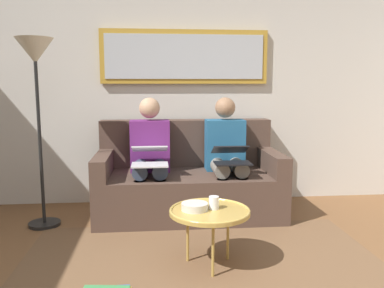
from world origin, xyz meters
The scene contains 12 objects.
wall_rear centered at (0.00, -2.60, 1.30)m, with size 6.00×0.12×2.60m, color beige.
area_rug centered at (0.00, -0.85, 0.00)m, with size 2.60×1.80×0.01m, color brown.
couch centered at (0.00, -2.12, 0.31)m, with size 1.76×0.90×0.90m.
framed_mirror centered at (0.00, -2.51, 1.55)m, with size 1.75×0.05×0.56m.
coffee_table centered at (-0.05, -0.90, 0.39)m, with size 0.56×0.56×0.42m.
cup centered at (-0.08, -0.93, 0.45)m, with size 0.07×0.07×0.09m, color silver.
bowl centered at (0.06, -0.91, 0.43)m, with size 0.18×0.18×0.05m, color beige.
person_left centered at (-0.37, -2.05, 0.61)m, with size 0.38×0.58×1.14m.
laptop_black centered at (-0.37, -1.81, 0.62)m, with size 0.33×0.35×0.16m.
person_right centered at (0.37, -2.05, 0.61)m, with size 0.38×0.58×1.14m.
laptop_silver centered at (0.37, -1.82, 0.63)m, with size 0.32×0.39×0.17m.
standing_lamp centered at (1.33, -1.85, 1.37)m, with size 0.32×0.32×1.66m.
Camera 1 is at (0.33, 1.74, 1.27)m, focal length 37.47 mm.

